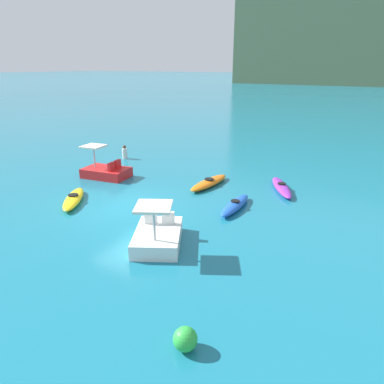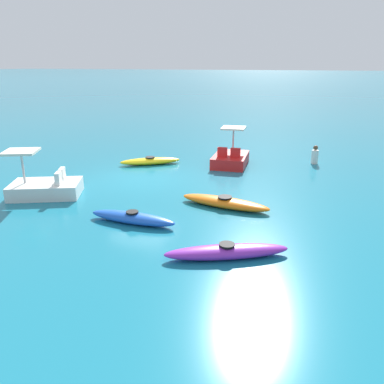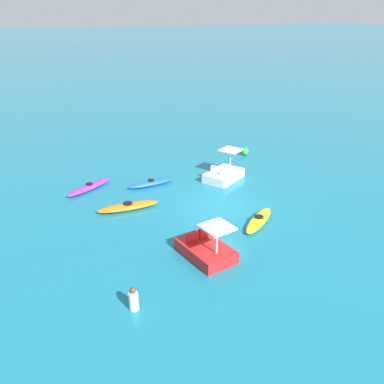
% 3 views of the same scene
% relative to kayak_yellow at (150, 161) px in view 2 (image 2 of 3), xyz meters
% --- Properties ---
extents(ground_plane, '(600.00, 600.00, 0.00)m').
position_rel_kayak_yellow_xyz_m(ground_plane, '(2.24, 0.85, -0.16)').
color(ground_plane, '#19728C').
extents(kayak_yellow, '(2.21, 2.70, 0.37)m').
position_rel_kayak_yellow_xyz_m(kayak_yellow, '(0.00, 0.00, 0.00)').
color(kayak_yellow, yellow).
rests_on(kayak_yellow, ground_plane).
extents(kayak_orange, '(0.96, 3.14, 0.37)m').
position_rel_kayak_yellow_xyz_m(kayak_orange, '(4.10, 5.04, 0.00)').
color(kayak_orange, orange).
rests_on(kayak_orange, ground_plane).
extents(kayak_blue, '(0.71, 2.78, 0.37)m').
position_rel_kayak_yellow_xyz_m(kayak_blue, '(6.45, 2.90, -0.00)').
color(kayak_blue, blue).
rests_on(kayak_blue, ground_plane).
extents(kayak_purple, '(2.05, 3.00, 0.37)m').
position_rel_kayak_yellow_xyz_m(kayak_purple, '(7.45, 6.17, -0.00)').
color(kayak_purple, purple).
rests_on(kayak_purple, ground_plane).
extents(pedal_boat_white, '(2.45, 2.82, 1.68)m').
position_rel_kayak_yellow_xyz_m(pedal_boat_white, '(5.47, -1.31, 0.17)').
color(pedal_boat_white, white).
rests_on(pedal_boat_white, ground_plane).
extents(pedal_boat_red, '(2.61, 1.83, 1.68)m').
position_rel_kayak_yellow_xyz_m(pedal_boat_red, '(-1.38, 3.54, 0.17)').
color(pedal_boat_red, red).
rests_on(pedal_boat_red, ground_plane).
extents(person_near_shore, '(0.45, 0.45, 0.88)m').
position_rel_kayak_yellow_xyz_m(person_near_shore, '(-3.17, 7.18, 0.22)').
color(person_near_shore, silver).
rests_on(person_near_shore, ground_plane).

